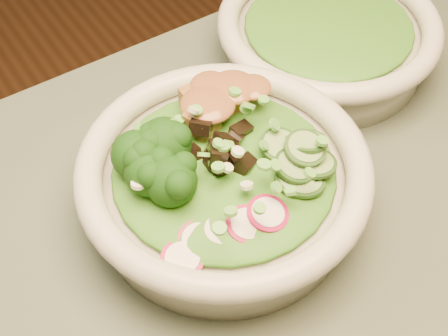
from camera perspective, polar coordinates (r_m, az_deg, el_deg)
salad_bowl at (r=0.53m, az=0.00°, el=-1.29°), size 0.25×0.25×0.07m
side_bowl at (r=0.68m, az=9.40°, el=11.69°), size 0.23×0.23×0.06m
lettuce_bed at (r=0.52m, az=0.00°, el=0.07°), size 0.19×0.19×0.02m
side_lettuce at (r=0.67m, az=9.60°, el=12.89°), size 0.16×0.16×0.02m
broccoli_florets at (r=0.50m, az=-6.52°, el=0.52°), size 0.08×0.07×0.04m
radish_slices at (r=0.48m, az=0.92°, el=-5.32°), size 0.10×0.04×0.02m
cucumber_slices at (r=0.51m, az=6.70°, el=1.13°), size 0.07×0.07×0.03m
mushroom_heap at (r=0.51m, az=-0.10°, el=1.92°), size 0.07×0.07×0.04m
tofu_cubes at (r=0.55m, az=-0.33°, el=5.48°), size 0.09×0.06×0.03m
peanut_sauce at (r=0.54m, az=-0.33°, el=6.38°), size 0.06×0.05×0.01m
scallion_garnish at (r=0.50m, az=0.00°, el=1.65°), size 0.18×0.18×0.02m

